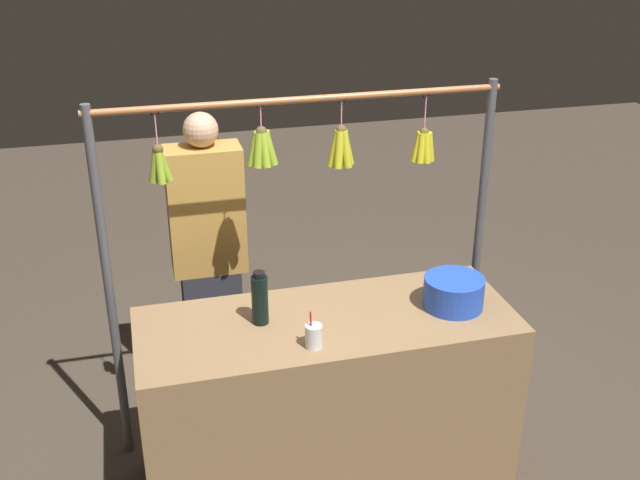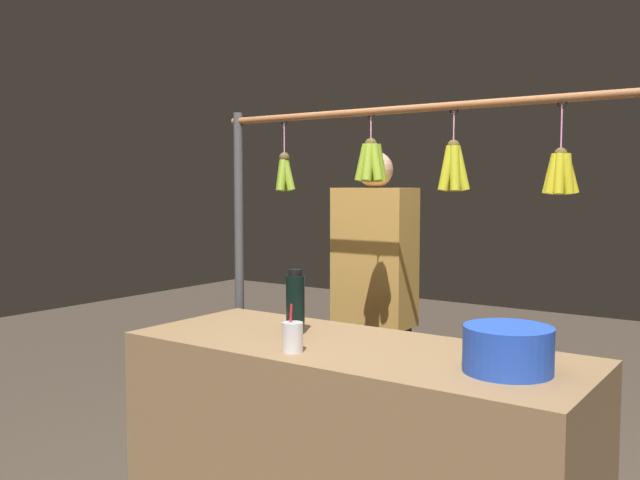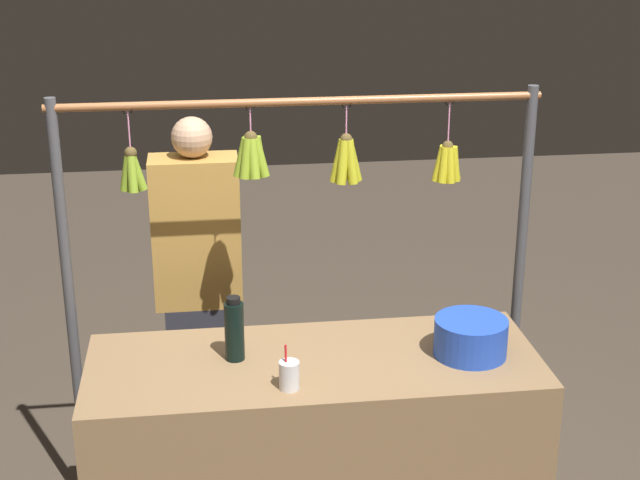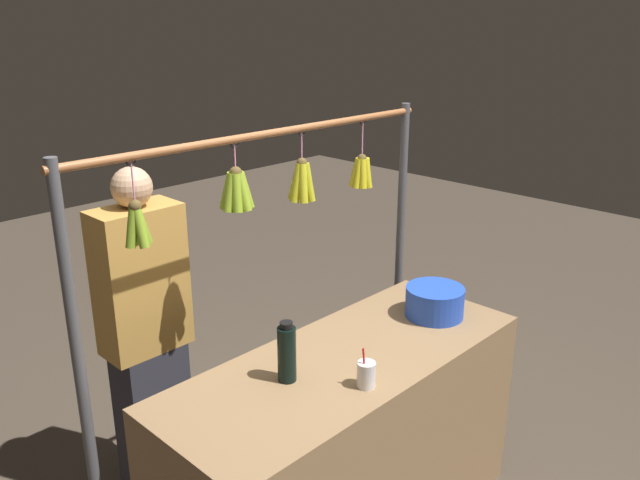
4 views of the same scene
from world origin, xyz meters
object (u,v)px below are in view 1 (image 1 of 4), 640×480
object	(u,v)px
water_bottle	(260,299)
drink_cup	(314,336)
vendor_person	(210,263)
blue_bucket	(454,292)

from	to	relation	value
water_bottle	drink_cup	size ratio (longest dim) A/B	1.51
drink_cup	vendor_person	bearing A→B (deg)	-74.05
drink_cup	vendor_person	world-z (taller)	vendor_person
water_bottle	blue_bucket	distance (m)	0.89
water_bottle	drink_cup	bearing A→B (deg)	125.23
water_bottle	blue_bucket	size ratio (longest dim) A/B	0.91
drink_cup	vendor_person	size ratio (longest dim) A/B	0.10
blue_bucket	drink_cup	distance (m)	0.72
blue_bucket	drink_cup	xyz separation A→B (m)	(0.70, 0.17, -0.02)
vendor_person	drink_cup	bearing A→B (deg)	105.95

